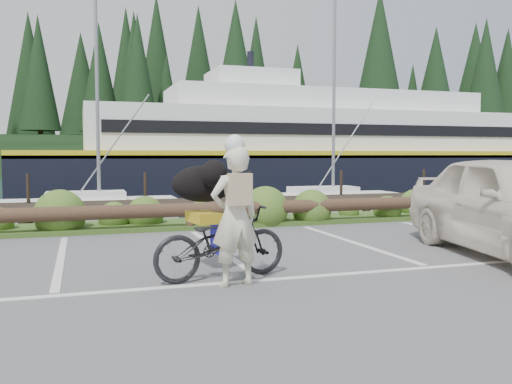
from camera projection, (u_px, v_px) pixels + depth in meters
ground at (254, 274)px, 7.53m from camera, size 72.00×72.00×0.00m
harbor_backdrop at (98, 165)px, 82.09m from camera, size 170.00×160.00×30.00m
vegetation_strip at (184, 224)px, 12.55m from camera, size 34.00×1.60×0.10m
log_rail at (190, 230)px, 11.89m from camera, size 32.00×0.30×0.60m
bicycle at (221, 242)px, 7.22m from camera, size 1.96×0.95×0.98m
cyclist at (235, 217)px, 6.81m from camera, size 0.70×0.52×1.76m
dog at (204, 184)px, 7.70m from camera, size 0.59×0.97×0.53m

